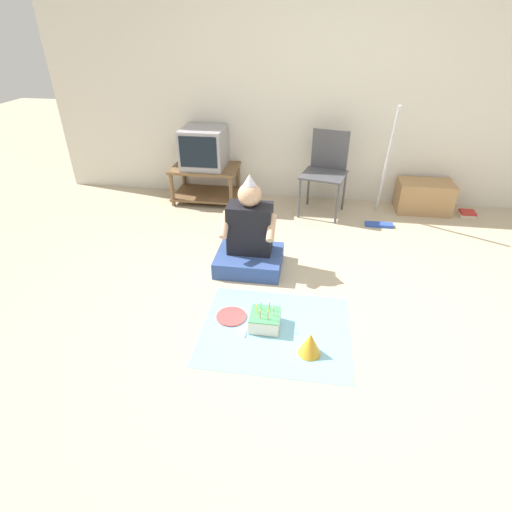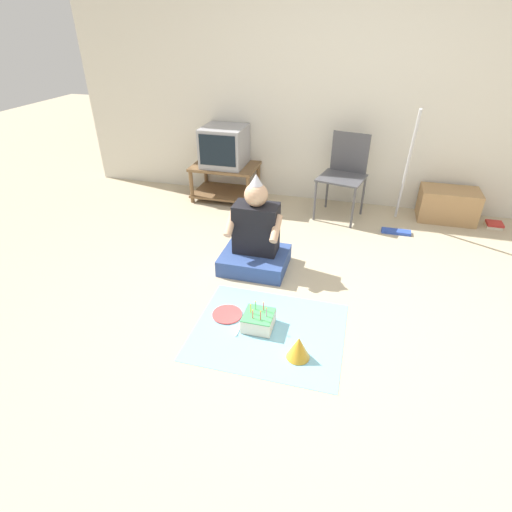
# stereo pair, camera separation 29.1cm
# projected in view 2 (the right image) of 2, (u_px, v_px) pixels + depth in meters

# --- Properties ---
(ground_plane) EXTENTS (16.00, 16.00, 0.00)m
(ground_plane) POSITION_uv_depth(u_px,v_px,m) (324.00, 328.00, 2.76)
(ground_plane) COLOR tan
(wall_back) EXTENTS (6.40, 0.06, 2.55)m
(wall_back) POSITION_uv_depth(u_px,v_px,m) (362.00, 84.00, 4.02)
(wall_back) COLOR beige
(wall_back) RESTS_ON ground_plane
(tv_stand) EXTENTS (0.74, 0.51, 0.40)m
(tv_stand) POSITION_uv_depth(u_px,v_px,m) (226.00, 179.00, 4.63)
(tv_stand) COLOR brown
(tv_stand) RESTS_ON ground_plane
(tv) EXTENTS (0.46, 0.48, 0.43)m
(tv) POSITION_uv_depth(u_px,v_px,m) (224.00, 146.00, 4.44)
(tv) COLOR #99999E
(tv) RESTS_ON tv_stand
(folding_chair) EXTENTS (0.52, 0.51, 0.85)m
(folding_chair) POSITION_uv_depth(u_px,v_px,m) (345.00, 170.00, 4.11)
(folding_chair) COLOR #4C4C51
(folding_chair) RESTS_ON ground_plane
(cardboard_box_stack) EXTENTS (0.57, 0.35, 0.33)m
(cardboard_box_stack) POSITION_uv_depth(u_px,v_px,m) (448.00, 205.00, 4.17)
(cardboard_box_stack) COLOR #A87F51
(cardboard_box_stack) RESTS_ON ground_plane
(dust_mop) EXTENTS (0.28, 0.40, 1.19)m
(dust_mop) POSITION_uv_depth(u_px,v_px,m) (402.00, 197.00, 3.88)
(dust_mop) COLOR #2D4CB2
(dust_mop) RESTS_ON ground_plane
(book_pile) EXTENTS (0.16, 0.14, 0.05)m
(book_pile) POSITION_uv_depth(u_px,v_px,m) (494.00, 225.00, 4.08)
(book_pile) COLOR beige
(book_pile) RESTS_ON ground_plane
(person_seated) EXTENTS (0.55, 0.47, 0.82)m
(person_seated) POSITION_uv_depth(u_px,v_px,m) (255.00, 240.00, 3.33)
(person_seated) COLOR #334C8C
(person_seated) RESTS_ON ground_plane
(party_cloth) EXTENTS (1.01, 0.85, 0.01)m
(party_cloth) POSITION_uv_depth(u_px,v_px,m) (269.00, 331.00, 2.74)
(party_cloth) COLOR #7FC6E0
(party_cloth) RESTS_ON ground_plane
(birthday_cake) EXTENTS (0.21, 0.21, 0.18)m
(birthday_cake) POSITION_uv_depth(u_px,v_px,m) (259.00, 320.00, 2.74)
(birthday_cake) COLOR #F4E0C6
(birthday_cake) RESTS_ON party_cloth
(party_hat_blue) EXTENTS (0.15, 0.15, 0.16)m
(party_hat_blue) POSITION_uv_depth(u_px,v_px,m) (299.00, 347.00, 2.48)
(party_hat_blue) COLOR gold
(party_hat_blue) RESTS_ON party_cloth
(paper_plate) EXTENTS (0.22, 0.22, 0.01)m
(paper_plate) POSITION_uv_depth(u_px,v_px,m) (227.00, 314.00, 2.88)
(paper_plate) COLOR #D84C4C
(paper_plate) RESTS_ON party_cloth
(plastic_spoon_near) EXTENTS (0.04, 0.15, 0.01)m
(plastic_spoon_near) POSITION_uv_depth(u_px,v_px,m) (240.00, 326.00, 2.77)
(plastic_spoon_near) COLOR white
(plastic_spoon_near) RESTS_ON party_cloth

